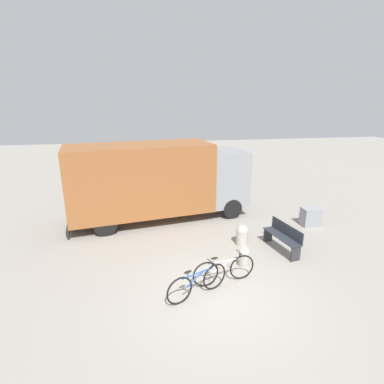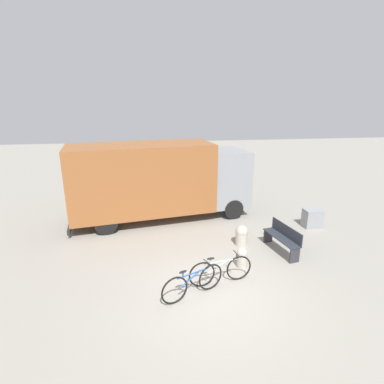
% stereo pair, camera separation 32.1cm
% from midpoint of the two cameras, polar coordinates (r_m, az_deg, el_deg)
% --- Properties ---
extents(ground_plane, '(60.00, 60.00, 0.00)m').
position_cam_midpoint_polar(ground_plane, '(8.25, 3.71, -19.15)').
color(ground_plane, gray).
extents(delivery_truck, '(7.66, 3.32, 3.20)m').
position_cam_midpoint_polar(delivery_truck, '(12.46, -7.31, 2.48)').
color(delivery_truck, '#99592D').
rests_on(delivery_truck, ground).
extents(park_bench, '(0.69, 1.64, 0.93)m').
position_cam_midpoint_polar(park_bench, '(10.52, 16.17, -8.07)').
color(park_bench, '#282D38').
rests_on(park_bench, ground).
extents(bicycle_near, '(1.70, 0.79, 0.84)m').
position_cam_midpoint_polar(bicycle_near, '(8.01, -0.14, -16.90)').
color(bicycle_near, black).
rests_on(bicycle_near, ground).
extents(bicycle_middle, '(1.82, 0.46, 0.84)m').
position_cam_midpoint_polar(bicycle_middle, '(8.55, 5.01, -14.58)').
color(bicycle_middle, black).
rests_on(bicycle_middle, ground).
extents(bollard_near_bench, '(0.32, 0.32, 0.62)m').
position_cam_midpoint_polar(bollard_near_bench, '(9.42, 8.87, -11.94)').
color(bollard_near_bench, '#B2AD9E').
rests_on(bollard_near_bench, ground).
extents(bollard_far_bench, '(0.43, 0.43, 0.73)m').
position_cam_midpoint_polar(bollard_far_bench, '(10.67, 8.66, -7.97)').
color(bollard_far_bench, '#B2AD9E').
rests_on(bollard_far_bench, ground).
extents(utility_box, '(0.69, 0.51, 0.73)m').
position_cam_midpoint_polar(utility_box, '(12.94, 20.95, -4.43)').
color(utility_box, gray).
rests_on(utility_box, ground).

